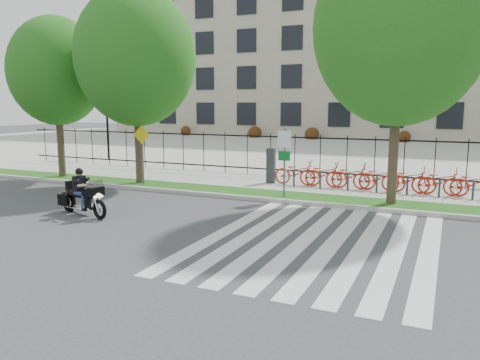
% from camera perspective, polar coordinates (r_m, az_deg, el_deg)
% --- Properties ---
extents(ground, '(120.00, 120.00, 0.00)m').
position_cam_1_polar(ground, '(14.26, -9.52, -5.10)').
color(ground, '#39393C').
rests_on(ground, ground).
extents(curb, '(60.00, 0.20, 0.15)m').
position_cam_1_polar(curb, '(17.71, -2.13, -1.93)').
color(curb, '#A9A69F').
rests_on(curb, ground).
extents(grass_verge, '(60.00, 1.50, 0.15)m').
position_cam_1_polar(grass_verge, '(18.46, -0.96, -1.47)').
color(grass_verge, '#1D5014').
rests_on(grass_verge, ground).
extents(sidewalk, '(60.00, 3.50, 0.15)m').
position_cam_1_polar(sidewalk, '(20.71, 2.00, -0.30)').
color(sidewalk, '#ADABA2').
rests_on(sidewalk, ground).
extents(plaza, '(80.00, 34.00, 0.10)m').
position_cam_1_polar(plaza, '(37.42, 12.31, 3.71)').
color(plaza, '#ADABA2').
rests_on(plaza, ground).
extents(crosswalk_stripes, '(5.70, 8.00, 0.01)m').
position_cam_1_polar(crosswalk_stripes, '(12.32, 9.64, -7.37)').
color(crosswalk_stripes, silver).
rests_on(crosswalk_stripes, ground).
extents(iron_fence, '(30.00, 0.06, 2.00)m').
position_cam_1_polar(iron_fence, '(22.18, 3.74, 3.12)').
color(iron_fence, black).
rests_on(iron_fence, sidewalk).
extents(office_building, '(60.00, 21.90, 20.15)m').
position_cam_1_polar(office_building, '(57.26, 17.02, 15.30)').
color(office_building, '#A19982').
rests_on(office_building, ground).
extents(lamp_post_left, '(1.06, 0.70, 4.25)m').
position_cam_1_polar(lamp_post_left, '(30.67, -15.94, 8.31)').
color(lamp_post_left, black).
rests_on(lamp_post_left, ground).
extents(street_tree_0, '(4.28, 4.28, 7.30)m').
position_cam_1_polar(street_tree_0, '(23.39, -21.48, 12.21)').
color(street_tree_0, '#37291E').
rests_on(street_tree_0, grass_verge).
extents(street_tree_1, '(5.01, 5.01, 8.18)m').
position_cam_1_polar(street_tree_1, '(20.52, -12.61, 14.43)').
color(street_tree_1, '#37291E').
rests_on(street_tree_1, grass_verge).
extents(street_tree_2, '(5.59, 5.59, 9.04)m').
position_cam_1_polar(street_tree_2, '(16.68, 18.92, 17.25)').
color(street_tree_2, '#37291E').
rests_on(street_tree_2, grass_verge).
extents(bike_share_station, '(8.98, 0.89, 1.50)m').
position_cam_1_polar(bike_share_station, '(19.03, 16.40, 0.32)').
color(bike_share_station, '#2D2D33').
rests_on(bike_share_station, sidewalk).
extents(sign_pole_regulatory, '(0.50, 0.09, 2.50)m').
position_cam_1_polar(sign_pole_regulatory, '(17.03, 5.43, 3.25)').
color(sign_pole_regulatory, '#59595B').
rests_on(sign_pole_regulatory, grass_verge).
extents(sign_pole_warning, '(0.78, 0.09, 2.49)m').
position_cam_1_polar(sign_pole_warning, '(19.94, -11.83, 3.97)').
color(sign_pole_warning, '#59595B').
rests_on(sign_pole_warning, grass_verge).
extents(motorcycle_rider, '(2.32, 1.01, 1.82)m').
position_cam_1_polar(motorcycle_rider, '(15.65, -18.62, -1.92)').
color(motorcycle_rider, black).
rests_on(motorcycle_rider, ground).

